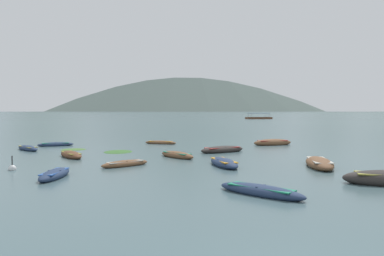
# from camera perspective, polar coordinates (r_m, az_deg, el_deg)

# --- Properties ---
(ground_plane) EXTENTS (6000.00, 6000.00, 0.00)m
(ground_plane) POSITION_cam_1_polar(r_m,az_deg,el_deg) (1506.18, -6.55, 2.57)
(ground_plane) COLOR #476066
(mountain_1) EXTENTS (794.39, 794.39, 251.30)m
(mountain_1) POSITION_cam_1_polar(r_m,az_deg,el_deg) (1682.32, -21.86, 6.69)
(mountain_1) COLOR #56665B
(mountain_1) RESTS_ON ground
(mountain_2) EXTENTS (1055.11, 1055.11, 289.62)m
(mountain_2) POSITION_cam_1_polar(r_m,az_deg,el_deg) (1374.00, -0.79, 8.62)
(mountain_2) COLOR #4C5B56
(mountain_2) RESTS_ON ground
(mountain_3) EXTENTS (714.36, 714.36, 251.90)m
(mountain_3) POSITION_cam_1_polar(r_m,az_deg,el_deg) (1973.71, 20.05, 6.11)
(mountain_3) COLOR slate
(mountain_3) RESTS_ON ground
(rowboat_0) EXTENTS (1.69, 3.92, 0.60)m
(rowboat_0) POSITION_cam_1_polar(r_m,az_deg,el_deg) (23.48, 4.86, -5.32)
(rowboat_0) COLOR navy
(rowboat_0) RESTS_ON ground
(rowboat_2) EXTENTS (3.17, 2.54, 0.47)m
(rowboat_2) POSITION_cam_1_polar(r_m,az_deg,el_deg) (23.72, -10.14, -5.37)
(rowboat_2) COLOR brown
(rowboat_2) RESTS_ON ground
(rowboat_3) EXTENTS (3.43, 1.76, 0.47)m
(rowboat_3) POSITION_cam_1_polar(r_m,az_deg,el_deg) (38.70, -20.02, -2.37)
(rowboat_3) COLOR navy
(rowboat_3) RESTS_ON ground
(rowboat_4) EXTENTS (2.79, 3.58, 0.56)m
(rowboat_4) POSITION_cam_1_polar(r_m,az_deg,el_deg) (27.61, -2.28, -4.13)
(rowboat_4) COLOR brown
(rowboat_4) RESTS_ON ground
(rowboat_5) EXTENTS (2.95, 3.52, 0.51)m
(rowboat_5) POSITION_cam_1_polar(r_m,az_deg,el_deg) (35.63, -23.68, -2.84)
(rowboat_5) COLOR navy
(rowboat_5) RESTS_ON ground
(rowboat_6) EXTENTS (4.25, 2.07, 0.76)m
(rowboat_6) POSITION_cam_1_polar(r_m,az_deg,el_deg) (38.25, 12.15, -2.19)
(rowboat_6) COLOR brown
(rowboat_6) RESTS_ON ground
(rowboat_7) EXTENTS (1.41, 3.46, 0.54)m
(rowboat_7) POSITION_cam_1_polar(r_m,az_deg,el_deg) (20.62, -20.15, -6.65)
(rowboat_7) COLOR navy
(rowboat_7) RESTS_ON ground
(rowboat_8) EXTENTS (3.46, 2.19, 0.44)m
(rowboat_8) POSITION_cam_1_polar(r_m,az_deg,el_deg) (38.79, -4.81, -2.22)
(rowboat_8) COLOR brown
(rowboat_8) RESTS_ON ground
(rowboat_9) EXTENTS (3.37, 3.63, 0.53)m
(rowboat_9) POSITION_cam_1_polar(r_m,az_deg,el_deg) (15.81, 10.39, -9.38)
(rowboat_9) COLOR navy
(rowboat_9) RESTS_ON ground
(rowboat_10) EXTENTS (2.49, 4.61, 0.72)m
(rowboat_10) POSITION_cam_1_polar(r_m,az_deg,el_deg) (24.28, 18.78, -5.11)
(rowboat_10) COLOR brown
(rowboat_10) RESTS_ON ground
(rowboat_11) EXTENTS (4.37, 3.04, 0.65)m
(rowboat_11) POSITION_cam_1_polar(r_m,az_deg,el_deg) (31.19, 4.63, -3.30)
(rowboat_11) COLOR #2D2826
(rowboat_11) RESTS_ON ground
(rowboat_12) EXTENTS (2.67, 3.80, 0.57)m
(rowboat_12) POSITION_cam_1_polar(r_m,az_deg,el_deg) (29.15, -17.90, -3.90)
(rowboat_12) COLOR brown
(rowboat_12) RESTS_ON ground
(ferry_1) EXTENTS (10.54, 5.19, 2.54)m
(ferry_1) POSITION_cam_1_polar(r_m,az_deg,el_deg) (152.43, 10.10, 1.54)
(ferry_1) COLOR brown
(ferry_1) RESTS_ON ground
(mooring_buoy) EXTENTS (0.44, 0.44, 0.97)m
(mooring_buoy) POSITION_cam_1_polar(r_m,az_deg,el_deg) (24.10, -25.64, -5.58)
(mooring_buoy) COLOR silver
(mooring_buoy) RESTS_ON ground
(weed_patch_1) EXTENTS (2.27, 2.06, 0.14)m
(weed_patch_1) POSITION_cam_1_polar(r_m,az_deg,el_deg) (34.66, -17.58, -3.15)
(weed_patch_1) COLOR #477033
(weed_patch_1) RESTS_ON ground
(weed_patch_3) EXTENTS (2.67, 3.22, 0.14)m
(weed_patch_3) POSITION_cam_1_polar(r_m,az_deg,el_deg) (31.87, -11.16, -3.58)
(weed_patch_3) COLOR #38662D
(weed_patch_3) RESTS_ON ground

